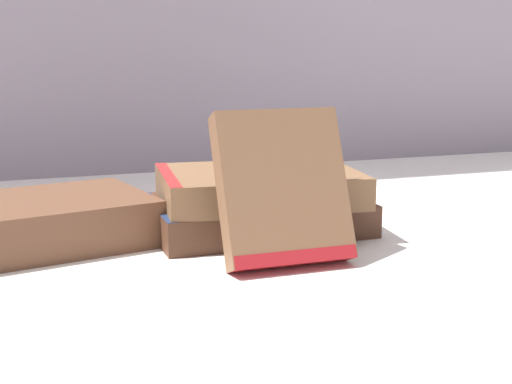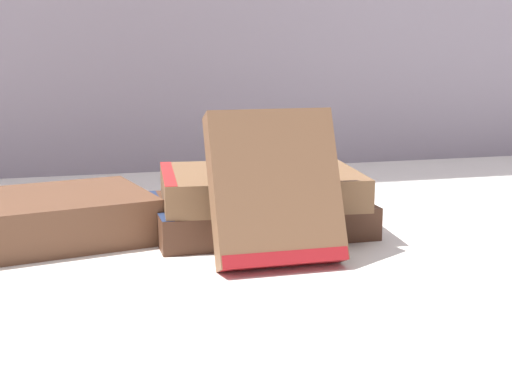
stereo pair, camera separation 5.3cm
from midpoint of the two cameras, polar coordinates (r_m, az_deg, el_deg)
ground_plane at (r=0.75m, az=-4.53°, el=-3.64°), size 3.00×3.00×0.00m
book_flat_bottom at (r=0.77m, az=-2.37°, el=-1.88°), size 0.23×0.15×0.04m
book_flat_top at (r=0.76m, az=-2.15°, el=0.44°), size 0.22×0.17×0.03m
book_side_left at (r=0.75m, az=-20.17°, el=-2.47°), size 0.26×0.20×0.05m
book_leaning_front at (r=0.65m, az=-0.14°, el=-0.11°), size 0.12×0.08×0.14m
pocket_watch at (r=0.77m, az=1.94°, el=2.13°), size 0.06×0.06×0.01m
reading_glasses at (r=0.87m, az=-8.31°, el=-1.45°), size 0.11×0.07×0.00m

